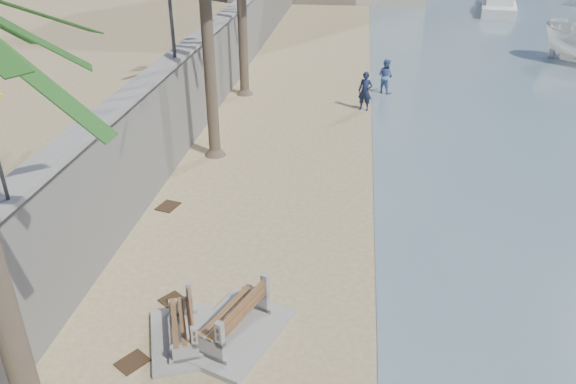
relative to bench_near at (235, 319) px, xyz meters
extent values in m
cube|color=gray|center=(-4.12, 17.62, 1.30)|extent=(0.45, 70.00, 3.50)
cube|color=gray|center=(-4.12, 17.62, 3.10)|extent=(0.80, 70.00, 0.12)
cube|color=gray|center=(0.00, 0.00, -0.38)|extent=(2.45, 2.91, 0.13)
cube|color=gray|center=(-1.08, -0.27, -0.40)|extent=(2.01, 2.39, 0.11)
cylinder|color=brown|center=(-2.78, 9.56, 3.39)|extent=(0.42, 0.42, 7.69)
cylinder|color=brown|center=(-3.09, 16.97, 3.31)|extent=(0.44, 0.44, 7.53)
imported|color=#151D3B|center=(2.73, 15.36, 0.55)|extent=(0.84, 0.68, 2.00)
imported|color=#516CA9|center=(3.72, 18.07, 0.48)|extent=(1.13, 1.10, 1.86)
cube|color=#382616|center=(-1.95, -1.06, -0.44)|extent=(0.74, 0.78, 0.03)
cube|color=#382616|center=(-3.29, 5.46, -0.44)|extent=(0.72, 0.82, 0.03)
cube|color=#382616|center=(-1.78, 1.03, -0.44)|extent=(0.64, 0.66, 0.03)
camera|label=1|loc=(2.32, -9.24, 8.05)|focal=35.00mm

